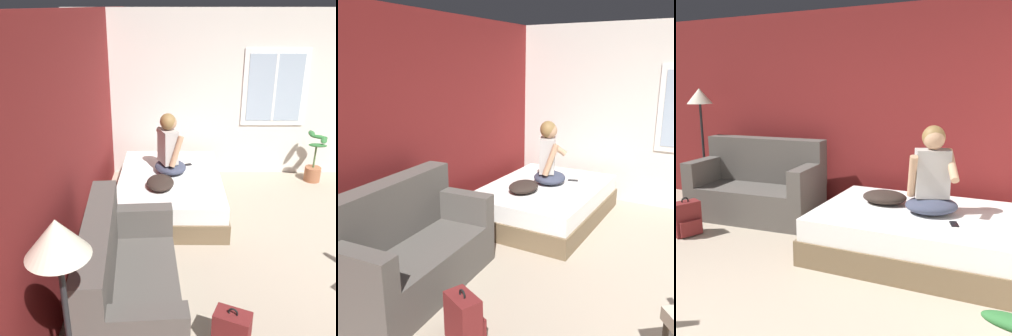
# 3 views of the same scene
# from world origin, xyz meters

# --- Properties ---
(wall_back_accent) EXTENTS (10.56, 0.16, 2.70)m
(wall_back_accent) POSITION_xyz_m (0.00, 3.16, 1.35)
(wall_back_accent) COLOR maroon
(wall_back_accent) RESTS_ON ground
(bed) EXTENTS (2.06, 1.48, 0.48)m
(bed) POSITION_xyz_m (1.51, 2.09, 0.24)
(bed) COLOR brown
(bed) RESTS_ON ground
(couch) EXTENTS (1.76, 0.95, 1.04)m
(couch) POSITION_xyz_m (-0.73, 2.49, 0.39)
(couch) COLOR #514C47
(couch) RESTS_ON ground
(person_seated) EXTENTS (0.65, 0.60, 0.88)m
(person_seated) POSITION_xyz_m (1.64, 2.11, 0.84)
(person_seated) COLOR #383D51
(person_seated) RESTS_ON bed
(backpack) EXTENTS (0.32, 0.35, 0.46)m
(backpack) POSITION_xyz_m (-1.11, 1.57, 0.19)
(backpack) COLOR maroon
(backpack) RESTS_ON ground
(throw_pillow) EXTENTS (0.50, 0.38, 0.14)m
(throw_pillow) POSITION_xyz_m (1.12, 2.22, 0.55)
(throw_pillow) COLOR #2D231E
(throw_pillow) RESTS_ON bed
(cell_phone) EXTENTS (0.11, 0.16, 0.01)m
(cell_phone) POSITION_xyz_m (1.91, 1.84, 0.48)
(cell_phone) COLOR black
(cell_phone) RESTS_ON bed
(floor_lamp) EXTENTS (0.36, 0.36, 1.70)m
(floor_lamp) POSITION_xyz_m (-1.85, 2.69, 1.43)
(floor_lamp) COLOR black
(floor_lamp) RESTS_ON ground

